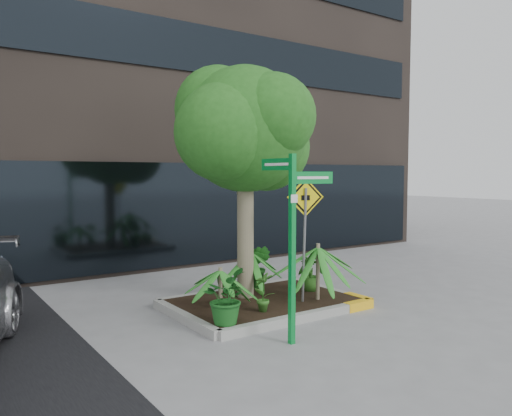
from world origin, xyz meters
TOP-DOWN VIEW (x-y plane):
  - ground at (0.00, 0.00)m, footprint 80.00×80.00m
  - building at (0.50, 8.50)m, footprint 18.00×8.00m
  - planter at (0.23, 0.27)m, footprint 3.35×2.36m
  - tree at (0.03, 0.67)m, footprint 2.95×2.61m
  - palm_front at (1.00, -0.26)m, footprint 1.15×1.15m
  - palm_left at (-0.78, 0.18)m, footprint 0.80×0.80m
  - palm_back at (0.31, 0.85)m, footprint 0.92×0.92m
  - shrub_a at (-1.15, -0.55)m, footprint 1.00×1.00m
  - shrub_b at (1.34, 0.33)m, footprint 0.54×0.54m
  - shrub_c at (-0.27, -0.34)m, footprint 0.36×0.36m
  - shrub_d at (0.65, 1.11)m, footprint 0.66×0.66m
  - street_sign_post at (-0.55, -1.45)m, footprint 0.80×0.79m
  - cattle_sign at (0.65, -0.30)m, footprint 0.65×0.24m

SIDE VIEW (x-z plane):
  - ground at x=0.00m, z-range 0.00..0.00m
  - planter at x=0.23m, z-range 0.03..0.18m
  - shrub_c at x=-0.27m, z-range 0.15..0.82m
  - shrub_b at x=1.34m, z-range 0.15..0.83m
  - shrub_a at x=-1.15m, z-range 0.15..0.96m
  - shrub_d at x=0.65m, z-range 0.15..1.00m
  - palm_left at x=-0.78m, z-range 0.37..1.26m
  - palm_back at x=0.31m, z-range 0.40..1.43m
  - palm_front at x=1.00m, z-range 0.47..1.74m
  - cattle_sign at x=0.65m, z-range 0.54..2.75m
  - street_sign_post at x=-0.55m, z-range 0.32..3.03m
  - tree at x=0.03m, z-range 1.02..5.44m
  - building at x=0.50m, z-range 0.00..15.00m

